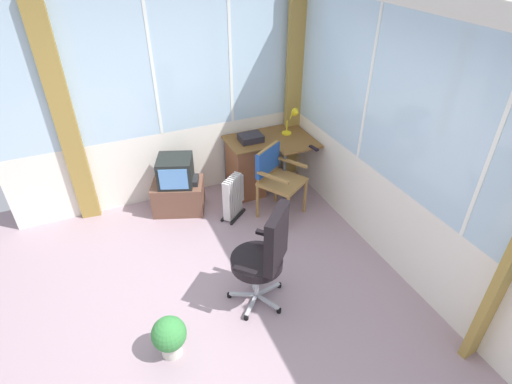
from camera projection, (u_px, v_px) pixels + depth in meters
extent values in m
cube|color=gray|center=(226.00, 317.00, 3.92)|extent=(4.82, 5.49, 0.06)
cube|color=white|center=(166.00, 165.00, 5.37)|extent=(3.82, 0.06, 0.95)
cube|color=silver|center=(152.00, 69.00, 4.65)|extent=(3.74, 0.06, 1.62)
cube|color=white|center=(64.00, 80.00, 4.34)|extent=(0.04, 0.07, 1.62)
cube|color=white|center=(152.00, 69.00, 4.65)|extent=(0.04, 0.07, 1.62)
cube|color=white|center=(230.00, 59.00, 4.97)|extent=(0.04, 0.07, 1.62)
cube|color=white|center=(395.00, 227.00, 4.28)|extent=(0.06, 4.49, 0.95)
cube|color=silver|center=(423.00, 114.00, 3.56)|extent=(0.06, 4.40, 1.62)
cube|color=white|center=(451.00, 4.00, 3.06)|extent=(0.06, 4.49, 0.18)
cube|color=white|center=(495.00, 151.00, 2.99)|extent=(0.07, 0.04, 1.62)
cube|color=white|center=(371.00, 87.00, 4.13)|extent=(0.07, 0.04, 1.62)
cube|color=#A1823C|center=(65.00, 121.00, 4.49)|extent=(0.23, 0.10, 2.65)
cube|color=#A1823C|center=(294.00, 87.00, 5.39)|extent=(0.23, 0.07, 2.65)
cube|color=brown|center=(267.00, 138.00, 5.39)|extent=(1.12, 0.58, 0.02)
cube|color=brown|center=(300.00, 147.00, 5.17)|extent=(0.58, 0.23, 0.02)
cube|color=brown|center=(245.00, 168.00, 5.50)|extent=(0.40, 0.54, 0.74)
cylinder|color=#4C4C51|center=(284.00, 180.00, 5.25)|extent=(0.04, 0.04, 0.75)
cylinder|color=#4C4C51|center=(226.00, 162.00, 5.63)|extent=(0.04, 0.04, 0.75)
cylinder|color=yellow|center=(287.00, 133.00, 5.47)|extent=(0.13, 0.13, 0.02)
cylinder|color=yellow|center=(287.00, 127.00, 5.41)|extent=(0.02, 0.02, 0.17)
cylinder|color=yellow|center=(292.00, 115.00, 5.31)|extent=(0.02, 0.10, 0.16)
cone|color=yellow|center=(297.00, 113.00, 5.27)|extent=(0.12, 0.11, 0.12)
cube|color=black|center=(314.00, 148.00, 5.10)|extent=(0.07, 0.16, 0.02)
cube|color=#272328|center=(251.00, 138.00, 5.27)|extent=(0.30, 0.23, 0.09)
cylinder|color=olive|center=(288.00, 214.00, 4.86)|extent=(0.04, 0.04, 0.48)
cylinder|color=olive|center=(305.00, 197.00, 5.16)|extent=(0.04, 0.04, 0.48)
cylinder|color=olive|center=(258.00, 202.00, 5.07)|extent=(0.04, 0.04, 0.48)
cylinder|color=olive|center=(276.00, 186.00, 5.37)|extent=(0.04, 0.04, 0.48)
cube|color=olive|center=(282.00, 182.00, 4.97)|extent=(0.66, 0.66, 0.04)
cube|color=olive|center=(268.00, 162.00, 4.95)|extent=(0.39, 0.26, 0.40)
cube|color=#224C9A|center=(268.00, 160.00, 4.94)|extent=(0.42, 0.29, 0.34)
cube|color=olive|center=(273.00, 177.00, 4.72)|extent=(0.26, 0.39, 0.03)
cube|color=olive|center=(292.00, 162.00, 5.02)|extent=(0.26, 0.39, 0.03)
cube|color=#B7B7BF|center=(252.00, 305.00, 3.95)|extent=(0.22, 0.22, 0.02)
cylinder|color=black|center=(246.00, 317.00, 3.86)|extent=(0.05, 0.05, 0.05)
cube|color=#B7B7BF|center=(268.00, 302.00, 3.99)|extent=(0.16, 0.27, 0.02)
cylinder|color=black|center=(279.00, 310.00, 3.92)|extent=(0.05, 0.05, 0.05)
cube|color=#B7B7BF|center=(268.00, 289.00, 4.12)|extent=(0.28, 0.08, 0.02)
cylinder|color=black|center=(279.00, 285.00, 4.20)|extent=(0.05, 0.05, 0.05)
cube|color=#B7B7BF|center=(253.00, 285.00, 4.17)|extent=(0.08, 0.28, 0.02)
cylinder|color=black|center=(250.00, 277.00, 4.30)|extent=(0.05, 0.05, 0.05)
cube|color=#B7B7BF|center=(243.00, 294.00, 4.07)|extent=(0.27, 0.16, 0.02)
cylinder|color=black|center=(229.00, 295.00, 4.08)|extent=(0.05, 0.05, 0.05)
cylinder|color=#B7B7BF|center=(257.00, 280.00, 3.94)|extent=(0.05, 0.05, 0.41)
cylinder|color=black|center=(257.00, 262.00, 3.80)|extent=(0.50, 0.50, 0.09)
cube|color=black|center=(277.00, 239.00, 3.55)|extent=(0.36, 0.37, 0.58)
cube|color=black|center=(267.00, 234.00, 3.94)|extent=(0.19, 0.19, 0.04)
cube|color=black|center=(246.00, 271.00, 3.52)|extent=(0.19, 0.19, 0.04)
cube|color=brown|center=(179.00, 196.00, 5.23)|extent=(0.75, 0.64, 0.41)
cube|color=black|center=(175.00, 171.00, 5.02)|extent=(0.53, 0.52, 0.36)
cube|color=#5B98DB|center=(173.00, 180.00, 4.85)|extent=(0.33, 0.13, 0.28)
cube|color=#262628|center=(188.00, 180.00, 5.11)|extent=(0.32, 0.30, 0.07)
cube|color=silver|center=(226.00, 203.00, 4.94)|extent=(0.08, 0.09, 0.55)
cube|color=silver|center=(228.00, 201.00, 4.97)|extent=(0.08, 0.09, 0.55)
cube|color=silver|center=(230.00, 199.00, 5.00)|extent=(0.08, 0.09, 0.55)
cube|color=silver|center=(232.00, 197.00, 5.03)|extent=(0.08, 0.09, 0.55)
cube|color=silver|center=(233.00, 196.00, 5.06)|extent=(0.08, 0.09, 0.55)
cube|color=silver|center=(235.00, 194.00, 5.09)|extent=(0.08, 0.09, 0.55)
cube|color=silver|center=(237.00, 192.00, 5.13)|extent=(0.08, 0.09, 0.55)
cube|color=silver|center=(238.00, 191.00, 5.16)|extent=(0.08, 0.09, 0.55)
cube|color=black|center=(238.00, 216.00, 5.18)|extent=(0.29, 0.25, 0.03)
cube|color=black|center=(229.00, 213.00, 5.24)|extent=(0.29, 0.25, 0.03)
cube|color=silver|center=(240.00, 188.00, 5.17)|extent=(0.10, 0.10, 0.39)
cylinder|color=beige|center=(172.00, 347.00, 3.53)|extent=(0.18, 0.18, 0.15)
sphere|color=#39863F|center=(169.00, 334.00, 3.43)|extent=(0.30, 0.30, 0.30)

